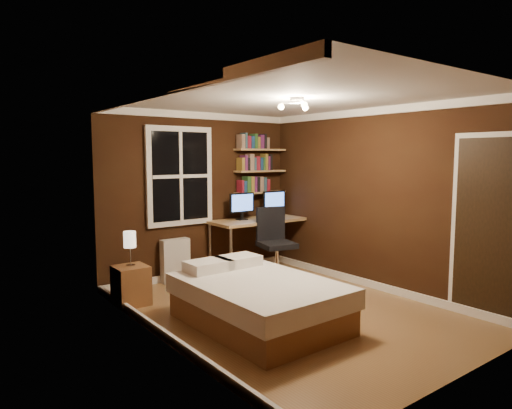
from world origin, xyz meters
TOP-DOWN VIEW (x-y plane):
  - floor at (0.00, 0.00)m, footprint 4.20×4.20m
  - wall_back at (0.00, 2.10)m, footprint 3.20×0.04m
  - wall_left at (-1.60, 0.00)m, footprint 0.04×4.20m
  - wall_right at (1.60, 0.00)m, footprint 0.04×4.20m
  - ceiling at (0.00, 0.00)m, footprint 3.20×4.20m
  - window at (-0.35, 2.06)m, footprint 1.06×0.06m
  - door at (1.59, -1.55)m, footprint 0.03×0.82m
  - ceiling_fixture at (0.00, -0.10)m, footprint 0.44×0.44m
  - bookshelf_lower at (1.08, 1.98)m, footprint 0.92×0.22m
  - books_row_lower at (1.08, 1.98)m, footprint 0.54×0.16m
  - bookshelf_middle at (1.08, 1.98)m, footprint 0.92×0.22m
  - books_row_middle at (1.08, 1.98)m, footprint 0.66×0.16m
  - bookshelf_upper at (1.08, 1.98)m, footprint 0.92×0.22m
  - books_row_upper at (1.08, 1.98)m, footprint 0.54×0.16m
  - bed at (-0.56, -0.11)m, footprint 1.35×1.85m
  - nightstand at (-1.41, 1.38)m, footprint 0.39×0.39m
  - bedside_lamp at (-1.41, 1.38)m, footprint 0.15×0.15m
  - radiator at (-0.49, 1.99)m, footprint 0.43×0.15m
  - desk at (0.97, 1.75)m, footprint 1.79×0.67m
  - monitor_left at (0.60, 1.83)m, footprint 0.45×0.12m
  - monitor_right at (1.26, 1.83)m, footprint 0.45×0.12m
  - desk_lamp at (1.74, 1.67)m, footprint 0.14×0.32m
  - office_chair at (0.77, 1.21)m, footprint 0.60×0.60m

SIDE VIEW (x-z plane):
  - floor at x=0.00m, z-range 0.00..0.00m
  - nightstand at x=-1.41m, z-range 0.00..0.49m
  - bed at x=-0.56m, z-range -0.05..0.58m
  - radiator at x=-0.49m, z-range 0.00..0.64m
  - office_chair at x=0.77m, z-range -0.12..0.96m
  - bedside_lamp at x=-1.41m, z-range 0.49..0.92m
  - desk at x=0.97m, z-range 0.36..1.21m
  - door at x=1.59m, z-range 0.00..2.05m
  - monitor_left at x=0.60m, z-range 0.85..1.27m
  - monitor_right at x=1.26m, z-range 0.85..1.27m
  - desk_lamp at x=1.74m, z-range 0.85..1.29m
  - wall_back at x=0.00m, z-range 0.00..2.50m
  - wall_left at x=-1.60m, z-range 0.00..2.50m
  - wall_right at x=1.60m, z-range 0.00..2.50m
  - bookshelf_lower at x=1.08m, z-range 1.24..1.26m
  - books_row_lower at x=1.08m, z-range 1.26..1.49m
  - window at x=-0.35m, z-range 0.82..2.28m
  - bookshelf_middle at x=1.08m, z-range 1.59..1.61m
  - books_row_middle at x=1.08m, z-range 1.61..1.84m
  - bookshelf_upper at x=1.08m, z-range 1.94..1.96m
  - books_row_upper at x=1.08m, z-range 1.96..2.20m
  - ceiling_fixture at x=0.00m, z-range 2.31..2.49m
  - ceiling at x=0.00m, z-range 2.49..2.51m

